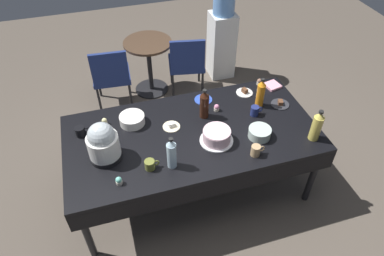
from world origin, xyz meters
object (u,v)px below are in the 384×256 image
(slow_cooker, at_px, (103,143))
(coffee_mug_tan, at_px, (256,150))
(soda_bottle_orange_juice, at_px, (261,93))
(water_cooler, at_px, (222,36))
(cupcake_vanilla, at_px, (105,122))
(coffee_mug_black, at_px, (81,131))
(dessert_plate_charcoal, at_px, (280,104))
(soda_bottle_ginger_ale, at_px, (317,126))
(cupcake_mint, at_px, (119,181))
(soda_bottle_cola, at_px, (204,104))
(potluck_table, at_px, (192,137))
(soda_bottle_water, at_px, (172,153))
(maroon_chair_right, at_px, (187,62))
(ceramic_snack_bowl, at_px, (132,120))
(cupcake_berry, at_px, (259,82))
(dessert_plate_cobalt, at_px, (203,99))
(cupcake_cocoa, at_px, (92,137))
(cupcake_lemon, at_px, (217,108))
(coffee_mug_navy, at_px, (255,111))
(coffee_mug_olive, at_px, (150,165))
(frosted_layer_cake, at_px, (217,136))
(maroon_chair_left, at_px, (111,74))
(round_cafe_table, at_px, (149,58))
(dessert_plate_cream, at_px, (171,126))
(glass_salad_bowl, at_px, (260,133))
(dessert_plate_white, at_px, (244,92))

(slow_cooker, xyz_separation_m, coffee_mug_tan, (1.17, -0.32, -0.12))
(soda_bottle_orange_juice, bearing_deg, water_cooler, 81.28)
(cupcake_vanilla, height_order, coffee_mug_black, coffee_mug_black)
(dessert_plate_charcoal, height_order, coffee_mug_black, coffee_mug_black)
(soda_bottle_ginger_ale, bearing_deg, cupcake_mint, -179.63)
(dessert_plate_charcoal, distance_m, coffee_mug_black, 1.85)
(soda_bottle_cola, relative_size, coffee_mug_black, 2.38)
(potluck_table, relative_size, cupcake_mint, 32.59)
(soda_bottle_water, xyz_separation_m, maroon_chair_right, (0.65, 1.83, -0.40))
(ceramic_snack_bowl, relative_size, cupcake_berry, 3.33)
(dessert_plate_cobalt, relative_size, soda_bottle_orange_juice, 0.57)
(cupcake_cocoa, bearing_deg, cupcake_lemon, 3.02)
(slow_cooker, relative_size, soda_bottle_orange_juice, 1.15)
(coffee_mug_navy, distance_m, coffee_mug_tan, 0.51)
(dessert_plate_charcoal, distance_m, cupcake_lemon, 0.62)
(water_cooler, bearing_deg, coffee_mug_olive, -123.34)
(frosted_layer_cake, xyz_separation_m, soda_bottle_cola, (0.00, 0.34, 0.08))
(cupcake_mint, relative_size, maroon_chair_left, 0.08)
(frosted_layer_cake, xyz_separation_m, round_cafe_table, (-0.22, 1.89, -0.31))
(dessert_plate_cream, distance_m, soda_bottle_water, 0.47)
(cupcake_cocoa, bearing_deg, soda_bottle_water, -39.59)
(glass_salad_bowl, distance_m, soda_bottle_water, 0.81)
(dessert_plate_charcoal, distance_m, cupcake_cocoa, 1.76)
(cupcake_vanilla, relative_size, soda_bottle_orange_juice, 0.22)
(slow_cooker, bearing_deg, potluck_table, 6.13)
(ceramic_snack_bowl, relative_size, dessert_plate_charcoal, 1.30)
(cupcake_vanilla, relative_size, soda_bottle_water, 0.23)
(cupcake_berry, bearing_deg, cupcake_mint, -150.86)
(potluck_table, xyz_separation_m, coffee_mug_navy, (0.62, 0.06, 0.11))
(soda_bottle_cola, height_order, coffee_mug_navy, soda_bottle_cola)
(glass_salad_bowl, relative_size, dessert_plate_white, 1.20)
(slow_cooker, height_order, dessert_plate_white, slow_cooker)
(slow_cooker, relative_size, coffee_mug_tan, 2.94)
(soda_bottle_cola, xyz_separation_m, coffee_mug_black, (-1.10, 0.07, -0.09))
(slow_cooker, height_order, cupcake_mint, slow_cooker)
(potluck_table, height_order, frosted_layer_cake, frosted_layer_cake)
(potluck_table, height_order, glass_salad_bowl, glass_salad_bowl)
(dessert_plate_cobalt, bearing_deg, soda_bottle_cola, -106.77)
(cupcake_vanilla, bearing_deg, soda_bottle_orange_juice, -6.02)
(soda_bottle_cola, xyz_separation_m, coffee_mug_tan, (0.25, -0.58, -0.09))
(coffee_mug_olive, bearing_deg, maroon_chair_right, 65.63)
(dessert_plate_white, distance_m, coffee_mug_black, 1.60)
(maroon_chair_right, bearing_deg, soda_bottle_water, -109.48)
(cupcake_berry, height_order, coffee_mug_olive, coffee_mug_olive)
(dessert_plate_cream, xyz_separation_m, cupcake_cocoa, (-0.69, 0.04, 0.02))
(coffee_mug_tan, height_order, maroon_chair_left, maroon_chair_left)
(slow_cooker, xyz_separation_m, soda_bottle_ginger_ale, (1.72, -0.29, -0.02))
(slow_cooker, height_order, ceramic_snack_bowl, slow_cooker)
(dessert_plate_cream, height_order, cupcake_mint, cupcake_mint)
(cupcake_berry, bearing_deg, dessert_plate_white, -155.50)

